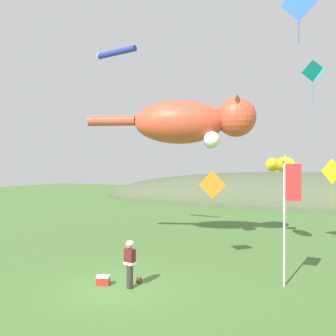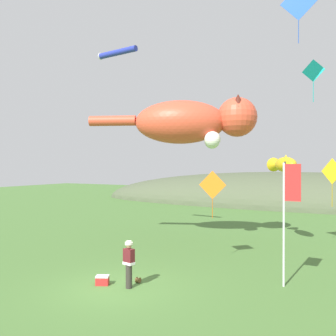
% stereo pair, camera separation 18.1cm
% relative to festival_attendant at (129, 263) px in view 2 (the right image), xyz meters
% --- Properties ---
extents(ground_plane, '(120.00, 120.00, 0.00)m').
position_rel_festival_attendant_xyz_m(ground_plane, '(-0.38, -0.24, -0.95)').
color(ground_plane, '#477033').
extents(distant_hill_ridge, '(51.40, 15.55, 7.63)m').
position_rel_festival_attendant_xyz_m(distant_hill_ridge, '(1.01, 33.22, -0.95)').
color(distant_hill_ridge, '#4C563D').
rests_on(distant_hill_ridge, ground).
extents(festival_attendant, '(0.46, 0.34, 1.77)m').
position_rel_festival_attendant_xyz_m(festival_attendant, '(0.00, 0.00, 0.00)').
color(festival_attendant, '#332D28').
rests_on(festival_attendant, ground).
extents(kite_spool, '(0.16, 0.22, 0.22)m').
position_rel_festival_attendant_xyz_m(kite_spool, '(-0.04, 0.70, -0.84)').
color(kite_spool, olive).
rests_on(kite_spool, ground).
extents(picnic_cooler, '(0.58, 0.51, 0.36)m').
position_rel_festival_attendant_xyz_m(picnic_cooler, '(-1.12, -0.17, -0.77)').
color(picnic_cooler, red).
rests_on(picnic_cooler, ground).
extents(festival_banner_pole, '(0.66, 0.08, 4.71)m').
position_rel_festival_attendant_xyz_m(festival_banner_pole, '(5.19, 2.98, 2.13)').
color(festival_banner_pole, silver).
rests_on(festival_banner_pole, ground).
extents(kite_giant_cat, '(9.37, 4.81, 3.01)m').
position_rel_festival_attendant_xyz_m(kite_giant_cat, '(-1.28, 8.41, 6.18)').
color(kite_giant_cat, '#E04C33').
extents(kite_fish_windsock, '(2.40, 3.18, 0.98)m').
position_rel_festival_attendant_xyz_m(kite_fish_windsock, '(3.56, 10.17, 3.70)').
color(kite_fish_windsock, gold).
extents(kite_tube_streamer, '(2.94, 0.71, 0.44)m').
position_rel_festival_attendant_xyz_m(kite_tube_streamer, '(-5.66, 6.97, 10.51)').
color(kite_tube_streamer, '#2633A5').
extents(kite_diamond_gold, '(0.87, 0.60, 1.94)m').
position_rel_festival_attendant_xyz_m(kite_diamond_gold, '(6.59, 4.68, 3.39)').
color(kite_diamond_gold, yellow).
extents(kite_diamond_blue, '(1.38, 0.24, 2.30)m').
position_rel_festival_attendant_xyz_m(kite_diamond_blue, '(5.43, 3.81, 10.02)').
color(kite_diamond_blue, blue).
extents(kite_diamond_teal, '(1.00, 0.15, 1.91)m').
position_rel_festival_attendant_xyz_m(kite_diamond_teal, '(5.67, 6.19, 7.84)').
color(kite_diamond_teal, '#19BFBF').
extents(kite_diamond_orange, '(1.31, 0.10, 2.22)m').
position_rel_festival_attendant_xyz_m(kite_diamond_orange, '(1.47, 4.69, 2.72)').
color(kite_diamond_orange, orange).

